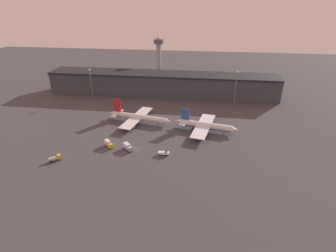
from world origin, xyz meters
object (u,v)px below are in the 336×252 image
at_px(airplane_1, 205,126).
at_px(service_vehicle_3, 164,153).
at_px(service_vehicle_1, 108,144).
at_px(service_vehicle_2, 55,158).
at_px(control_tower, 159,55).
at_px(airplane_0, 139,117).
at_px(service_vehicle_0, 128,147).

bearing_deg(airplane_1, service_vehicle_3, -112.58).
xyz_separation_m(airplane_1, service_vehicle_1, (-52.09, -26.61, -1.51)).
relative_size(service_vehicle_2, control_tower, 0.13).
xyz_separation_m(service_vehicle_1, control_tower, (6.13, 132.26, 22.42)).
bearing_deg(service_vehicle_2, service_vehicle_1, -1.33).
distance_m(service_vehicle_1, control_tower, 134.29).
bearing_deg(airplane_0, service_vehicle_2, -109.57).
height_order(service_vehicle_1, control_tower, control_tower).
bearing_deg(control_tower, service_vehicle_2, -100.56).
relative_size(airplane_0, service_vehicle_3, 7.74).
height_order(service_vehicle_1, service_vehicle_2, service_vehicle_1).
distance_m(airplane_0, service_vehicle_2, 59.22).
relative_size(service_vehicle_1, control_tower, 0.15).
height_order(service_vehicle_0, service_vehicle_3, service_vehicle_0).
relative_size(service_vehicle_0, service_vehicle_2, 1.15).
bearing_deg(service_vehicle_3, service_vehicle_0, 169.31).
bearing_deg(control_tower, service_vehicle_0, -87.80).
distance_m(airplane_0, control_tower, 100.65).
distance_m(service_vehicle_0, control_tower, 135.86).
bearing_deg(service_vehicle_1, airplane_1, 71.07).
distance_m(airplane_0, service_vehicle_0, 35.64).
bearing_deg(airplane_0, control_tower, 102.92).
relative_size(airplane_1, service_vehicle_3, 6.84).
height_order(airplane_1, service_vehicle_0, airplane_1).
distance_m(service_vehicle_1, service_vehicle_2, 27.48).
bearing_deg(service_vehicle_0, control_tower, 137.10).
distance_m(airplane_1, control_tower, 117.10).
xyz_separation_m(service_vehicle_2, control_tower, (27.81, 149.14, 22.76)).
bearing_deg(airplane_1, service_vehicle_2, -138.10).
distance_m(airplane_1, service_vehicle_2, 85.66).
xyz_separation_m(airplane_0, service_vehicle_0, (2.50, -35.52, -1.35)).
bearing_deg(service_vehicle_0, service_vehicle_2, -110.27).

